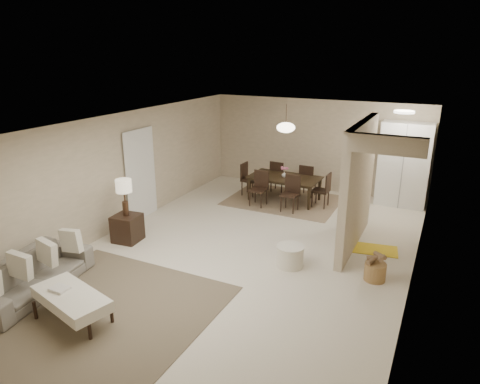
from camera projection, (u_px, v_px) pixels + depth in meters
The scene contains 22 objects.
floor at pixel (246, 252), 8.34m from camera, with size 9.00×9.00×0.00m, color beige.
ceiling at pixel (246, 124), 7.55m from camera, with size 9.00×9.00×0.00m, color white.
back_wall at pixel (316, 145), 11.78m from camera, with size 6.00×6.00×0.00m, color tan.
left_wall at pixel (121, 172), 9.21m from camera, with size 9.00×9.00×0.00m, color tan.
right_wall at pixel (419, 217), 6.69m from camera, with size 9.00×9.00×0.00m, color tan.
partition at pixel (358, 186), 8.26m from camera, with size 0.15×2.50×2.50m, color tan.
doorway at pixel (140, 175), 9.78m from camera, with size 0.04×0.90×2.04m, color black.
pantry_cabinet at pixel (404, 165), 10.56m from camera, with size 1.20×0.55×2.10m, color white.
flush_light at pixel (404, 112), 9.33m from camera, with size 0.44×0.44×0.05m, color white.
living_rug at pixel (100, 313), 6.37m from camera, with size 3.20×3.20×0.01m, color brown.
sofa at pixel (32, 275), 6.86m from camera, with size 0.81×2.08×0.61m, color slate.
ottoman_bench at pixel (71, 299), 6.09m from camera, with size 1.38×0.88×0.46m.
side_table at pixel (127, 228), 8.74m from camera, with size 0.51×0.51×0.56m, color black.
table_lamp at pixel (124, 189), 8.48m from camera, with size 0.32×0.32×0.76m.
round_pouf at pixel (290, 256), 7.73m from camera, with size 0.50×0.50×0.39m, color silver.
wicker_basket at pixel (375, 272), 7.27m from camera, with size 0.36×0.36×0.31m, color olive.
dining_rug at pixel (283, 200), 11.18m from camera, with size 2.80×2.10×0.01m, color #8A6E56.
dining_table at pixel (284, 189), 11.09m from camera, with size 1.82×1.01×0.64m, color black.
dining_chairs at pixel (284, 185), 11.05m from camera, with size 2.37×1.74×0.88m.
vase at pixel (284, 174), 10.96m from camera, with size 0.14×0.14×0.15m, color white.
yellow_mat at pixel (374, 249), 8.42m from camera, with size 0.88×0.54×0.01m, color yellow.
pendant_light at pixel (286, 128), 10.58m from camera, with size 0.46×0.46×0.71m.
Camera 1 is at (3.24, -6.82, 3.73)m, focal length 32.00 mm.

